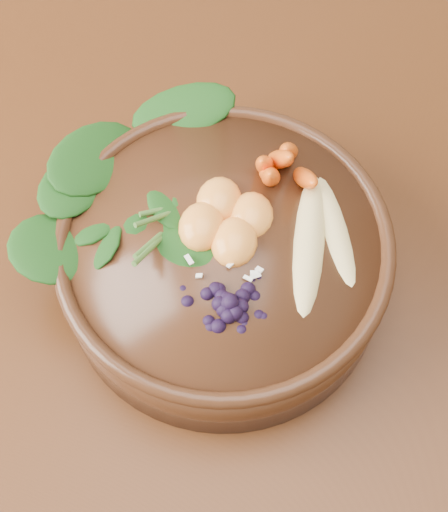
{
  "coord_description": "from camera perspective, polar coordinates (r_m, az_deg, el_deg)",
  "views": [
    {
      "loc": [
        -0.22,
        -0.31,
        1.33
      ],
      "look_at": [
        -0.26,
        -0.02,
        0.8
      ],
      "focal_mm": 50.0,
      "sensor_mm": 36.0,
      "label": 1
    }
  ],
  "objects": [
    {
      "name": "coconut_flakes",
      "position": [
        0.57,
        0.19,
        -0.21
      ],
      "size": [
        0.1,
        0.08,
        0.01
      ],
      "primitive_type": null,
      "rotation": [
        0.0,
        0.0,
        0.16
      ],
      "color": "white",
      "rests_on": "stoneware_bowl"
    },
    {
      "name": "mandarin_cluster",
      "position": [
        0.58,
        0.2,
        3.55
      ],
      "size": [
        0.09,
        0.1,
        0.03
      ],
      "primitive_type": null,
      "rotation": [
        0.0,
        0.0,
        0.16
      ],
      "color": "orange",
      "rests_on": "stoneware_bowl"
    },
    {
      "name": "carrot_cluster",
      "position": [
        0.59,
        4.93,
        9.46
      ],
      "size": [
        0.07,
        0.07,
        0.08
      ],
      "primitive_type": null,
      "rotation": [
        0.0,
        0.0,
        0.16
      ],
      "color": "orange",
      "rests_on": "stoneware_bowl"
    },
    {
      "name": "kale_heap",
      "position": [
        0.6,
        -4.2,
        7.15
      ],
      "size": [
        0.21,
        0.19,
        0.04
      ],
      "primitive_type": null,
      "rotation": [
        0.0,
        0.0,
        0.16
      ],
      "color": "#1A4916",
      "rests_on": "stoneware_bowl"
    },
    {
      "name": "ground",
      "position": [
        1.38,
        11.37,
        -16.61
      ],
      "size": [
        4.0,
        4.0,
        0.0
      ],
      "primitive_type": "plane",
      "color": "#381E0F",
      "rests_on": "ground"
    },
    {
      "name": "stoneware_bowl",
      "position": [
        0.62,
        0.0,
        -0.44
      ],
      "size": [
        0.32,
        0.32,
        0.08
      ],
      "primitive_type": "cylinder",
      "rotation": [
        0.0,
        0.0,
        0.16
      ],
      "color": "#3D2010",
      "rests_on": "dining_table"
    },
    {
      "name": "blueberry_pile",
      "position": [
        0.54,
        0.3,
        -3.06
      ],
      "size": [
        0.14,
        0.12,
        0.04
      ],
      "primitive_type": null,
      "rotation": [
        0.0,
        0.0,
        0.16
      ],
      "color": "black",
      "rests_on": "stoneware_bowl"
    },
    {
      "name": "banana_halves",
      "position": [
        0.58,
        8.03,
        2.26
      ],
      "size": [
        0.07,
        0.16,
        0.03
      ],
      "rotation": [
        0.0,
        0.0,
        0.16
      ],
      "color": "#E0CC84",
      "rests_on": "stoneware_bowl"
    }
  ]
}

